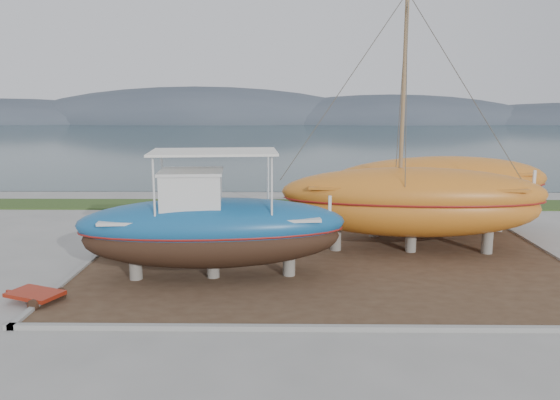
# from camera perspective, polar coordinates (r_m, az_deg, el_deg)

# --- Properties ---
(ground) EXTENTS (140.00, 140.00, 0.00)m
(ground) POSITION_cam_1_polar(r_m,az_deg,el_deg) (17.31, 5.90, -10.60)
(ground) COLOR gray
(ground) RESTS_ON ground
(dirt_patch) EXTENTS (18.00, 12.00, 0.06)m
(dirt_patch) POSITION_cam_1_polar(r_m,az_deg,el_deg) (21.07, 4.93, -6.58)
(dirt_patch) COLOR #422D1E
(dirt_patch) RESTS_ON ground
(curb_frame) EXTENTS (18.60, 12.60, 0.15)m
(curb_frame) POSITION_cam_1_polar(r_m,az_deg,el_deg) (21.06, 4.94, -6.46)
(curb_frame) COLOR gray
(curb_frame) RESTS_ON ground
(grass_strip) EXTENTS (44.00, 3.00, 0.08)m
(grass_strip) POSITION_cam_1_polar(r_m,az_deg,el_deg) (32.21, 3.46, -0.48)
(grass_strip) COLOR #284219
(grass_strip) RESTS_ON ground
(sea) EXTENTS (260.00, 100.00, 0.04)m
(sea) POSITION_cam_1_polar(r_m,az_deg,el_deg) (86.31, 1.76, 6.51)
(sea) COLOR #1D353A
(sea) RESTS_ON ground
(mountain_ridge) EXTENTS (200.00, 36.00, 20.00)m
(mountain_ridge) POSITION_cam_1_polar(r_m,az_deg,el_deg) (141.21, 1.37, 8.13)
(mountain_ridge) COLOR #333D49
(mountain_ridge) RESTS_ON ground
(blue_caique) EXTENTS (9.47, 3.72, 4.44)m
(blue_caique) POSITION_cam_1_polar(r_m,az_deg,el_deg) (18.88, -7.12, -1.59)
(blue_caique) COLOR #165389
(blue_caique) RESTS_ON dirt_patch
(white_dinghy) EXTENTS (4.16, 2.60, 1.17)m
(white_dinghy) POSITION_cam_1_polar(r_m,az_deg,el_deg) (22.18, -15.08, -4.38)
(white_dinghy) COLOR silver
(white_dinghy) RESTS_ON dirt_patch
(orange_sailboat) EXTENTS (10.73, 3.77, 10.10)m
(orange_sailboat) POSITION_cam_1_polar(r_m,az_deg,el_deg) (22.21, 14.02, 7.38)
(orange_sailboat) COLOR #BA671C
(orange_sailboat) RESTS_ON dirt_patch
(orange_bare_hull) EXTENTS (11.02, 5.06, 3.48)m
(orange_bare_hull) POSITION_cam_1_polar(r_m,az_deg,el_deg) (25.98, 16.27, 0.35)
(orange_bare_hull) COLOR #BA671C
(orange_bare_hull) RESTS_ON dirt_patch
(red_trailer) EXTENTS (2.69, 2.03, 0.34)m
(red_trailer) POSITION_cam_1_polar(r_m,az_deg,el_deg) (18.77, -24.20, -9.25)
(red_trailer) COLOR #9D2411
(red_trailer) RESTS_ON ground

